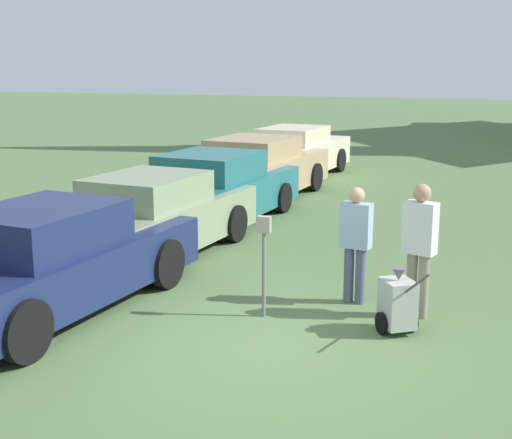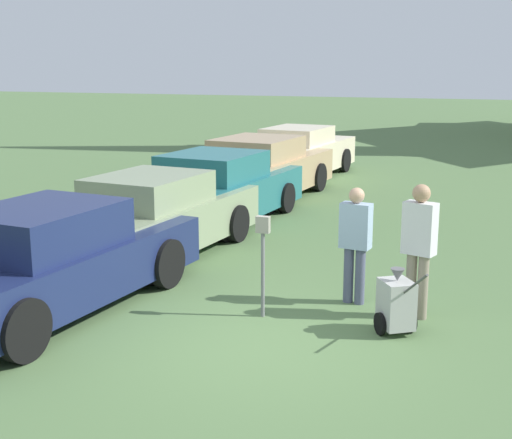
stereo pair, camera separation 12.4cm
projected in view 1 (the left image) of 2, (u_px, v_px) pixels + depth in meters
ground_plane at (256, 343)px, 8.65m from camera, size 120.00×120.00×0.00m
parked_car_navy at (51, 263)px, 9.59m from camera, size 2.29×5.01×1.49m
parked_car_sage at (153, 218)px, 12.38m from camera, size 2.27×4.87×1.45m
parked_car_teal at (214, 190)px, 15.01m from camera, size 2.45×4.93×1.49m
parked_car_tan at (256, 170)px, 17.59m from camera, size 2.49×5.31×1.53m
parked_car_cream at (295, 153)px, 20.86m from camera, size 2.32×5.15×1.48m
parking_meter at (264, 247)px, 9.34m from camera, size 0.18×0.09×1.37m
person_worker at (356, 238)px, 9.90m from camera, size 0.45×0.28×1.65m
person_supervisor at (420, 242)px, 9.32m from camera, size 0.47×0.34×1.80m
equipment_cart at (398, 303)px, 8.90m from camera, size 0.71×0.93×1.00m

